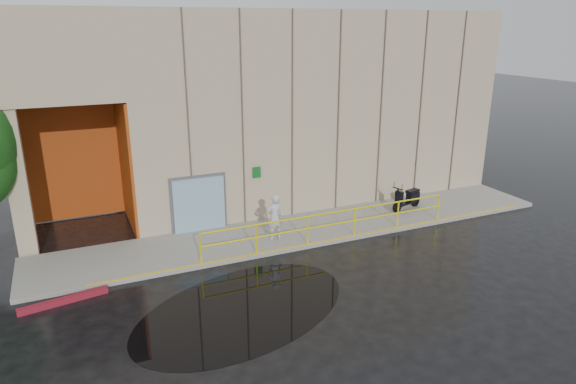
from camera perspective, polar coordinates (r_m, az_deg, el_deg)
ground at (r=14.44m, az=-4.30°, el=-13.05°), size 120.00×120.00×0.00m
sidewalk at (r=19.52m, az=2.25°, el=-4.10°), size 20.00×3.00×0.15m
building at (r=24.65m, az=-2.07°, el=10.56°), size 20.00×10.17×8.00m
guardrail at (r=18.30m, az=4.84°, el=-3.68°), size 9.56×0.06×1.03m
person at (r=18.12m, az=-1.50°, el=-2.81°), size 0.66×0.49×1.67m
scooter at (r=21.64m, az=13.14°, el=-0.07°), size 1.66×0.90×1.26m
red_curb at (r=15.99m, az=-23.64°, el=-11.00°), size 2.40×0.57×0.18m
puddle at (r=14.56m, az=-5.00°, el=-12.78°), size 7.65×6.17×0.01m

